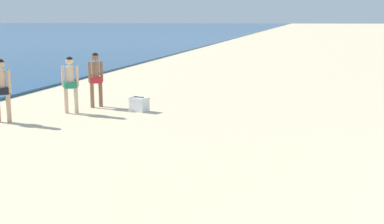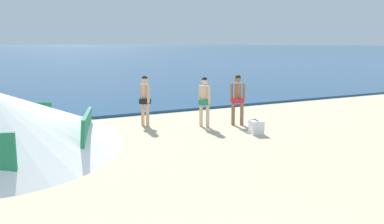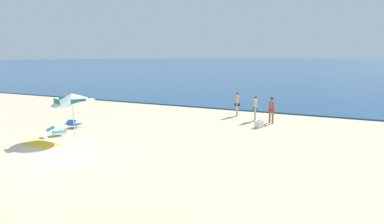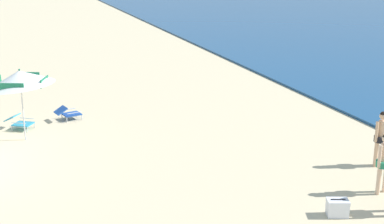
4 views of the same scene
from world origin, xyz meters
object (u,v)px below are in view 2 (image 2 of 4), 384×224
Objects in this scene: person_wading_in at (145,97)px; cooler_box at (256,127)px; person_standing_beside at (238,96)px; person_standing_near_shore at (204,98)px.

person_wading_in reaches higher than cooler_box.
person_standing_beside reaches higher than cooler_box.
cooler_box is (0.69, -1.77, -0.72)m from person_standing_near_shore.
person_standing_near_shore is at bearing 165.13° from person_standing_beside.
person_standing_beside is at bearing -14.87° from person_standing_near_shore.
person_standing_near_shore is 1.13m from person_standing_beside.
person_wading_in reaches higher than person_standing_near_shore.
person_standing_near_shore is 0.98× the size of person_wading_in.
person_standing_beside is 2.78× the size of cooler_box.
person_standing_beside reaches higher than person_standing_near_shore.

